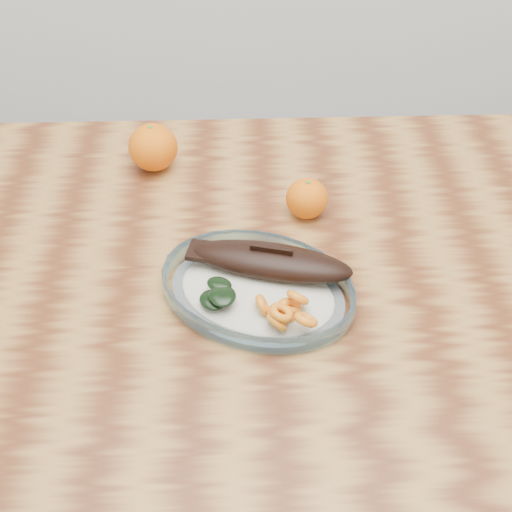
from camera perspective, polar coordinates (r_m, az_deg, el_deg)
name	(u,v)px	position (r m, az deg, el deg)	size (l,w,h in m)	color
ground	(264,496)	(1.57, 0.74, -20.54)	(3.00, 3.00, 0.00)	slate
dining_table	(268,310)	(1.02, 1.08, -4.84)	(1.20, 0.80, 0.75)	#5D2E16
plated_meal	(258,286)	(0.89, 0.19, -2.69)	(0.65, 0.65, 0.08)	white
orange_left	(153,147)	(1.12, -9.14, 9.52)	(0.08, 0.08, 0.08)	#F65105
orange_right	(307,198)	(1.01, 4.54, 5.12)	(0.07, 0.07, 0.07)	#F65105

